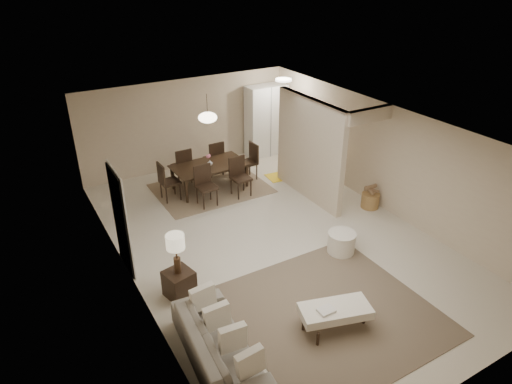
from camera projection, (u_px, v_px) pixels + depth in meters
floor at (273, 239)px, 9.76m from camera, size 9.00×9.00×0.00m
ceiling at (275, 127)px, 8.61m from camera, size 9.00×9.00×0.00m
back_wall at (187, 124)px, 12.64m from camera, size 6.00×0.00×6.00m
left_wall at (126, 226)px, 7.84m from camera, size 0.00×9.00×9.00m
right_wall at (384, 157)px, 10.53m from camera, size 0.00×9.00×9.00m
partition at (309, 149)px, 10.95m from camera, size 0.15×2.50×2.50m
doorway at (120, 221)px, 8.42m from camera, size 0.04×0.90×2.04m
pantry_cabinet at (266, 121)px, 13.51m from camera, size 1.20×0.55×2.10m
flush_light at (284, 80)px, 12.11m from camera, size 0.44×0.44×0.05m
living_rug at (332, 311)px, 7.75m from camera, size 3.20×3.20×0.01m
sofa at (219, 345)px, 6.66m from camera, size 2.23×1.03×0.63m
ottoman_bench at (335, 311)px, 7.29m from camera, size 1.24×0.82×0.41m
side_table at (179, 284)px, 8.01m from camera, size 0.55×0.55×0.50m
table_lamp at (176, 245)px, 7.64m from camera, size 0.32×0.32×0.76m
round_pouf at (341, 243)px, 9.22m from camera, size 0.57×0.57×0.44m
wicker_basket at (370, 200)px, 10.91m from camera, size 0.56×0.56×0.36m
dining_rug at (211, 188)px, 11.86m from camera, size 2.80×2.10×0.01m
dining_table at (211, 177)px, 11.71m from camera, size 1.92×1.11×0.66m
dining_chairs at (210, 171)px, 11.64m from camera, size 2.67×1.96×0.99m
vase at (210, 163)px, 11.53m from camera, size 0.17×0.17×0.14m
yellow_mat at (284, 176)px, 12.55m from camera, size 0.99×0.66×0.01m
pendant_light at (208, 117)px, 10.99m from camera, size 0.46×0.46×0.71m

